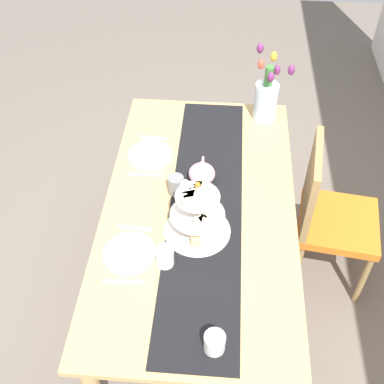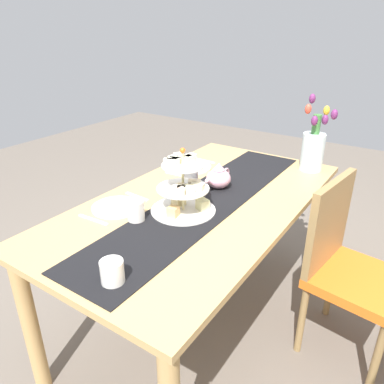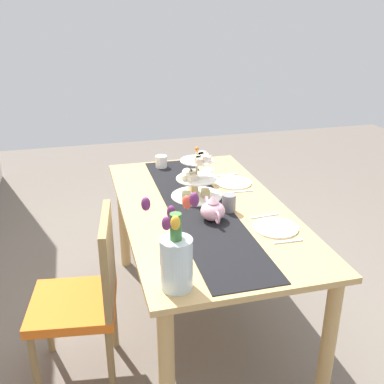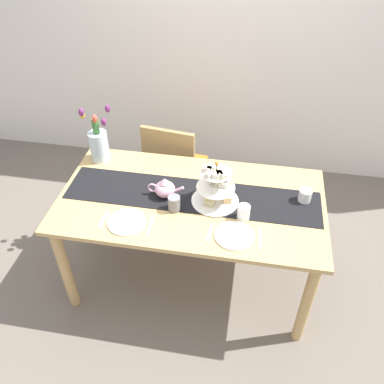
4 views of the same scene
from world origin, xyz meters
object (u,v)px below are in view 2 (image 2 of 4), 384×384
object	(u,v)px
dinner_plate_left	(192,167)
fork_left	(205,161)
knife_right	(93,220)
knife_left	(178,175)
dinner_plate_right	(116,207)
tiered_cake_stand	(183,189)
teapot	(219,178)
chair_left	(347,263)
tulip_vase	(313,147)
cream_jug	(112,272)
mug_white_text	(136,211)
mug_grey	(191,179)
dining_table	(201,219)
fork_right	(137,197)

from	to	relation	value
dinner_plate_left	fork_left	world-z (taller)	dinner_plate_left
fork_left	knife_right	xyz separation A→B (m)	(0.93, 0.00, 0.00)
knife_left	dinner_plate_left	bearing A→B (deg)	180.00
dinner_plate_right	dinner_plate_left	bearing A→B (deg)	180.00
tiered_cake_stand	knife_right	world-z (taller)	tiered_cake_stand
teapot	dinner_plate_right	xyz separation A→B (m)	(0.47, -0.28, -0.05)
chair_left	tulip_vase	xyz separation A→B (m)	(-0.45, -0.36, 0.41)
tiered_cake_stand	knife_right	bearing A→B (deg)	-44.18
teapot	dinner_plate_left	xyz separation A→B (m)	(-0.17, -0.28, -0.05)
fork_left	dinner_plate_right	distance (m)	0.79
tiered_cake_stand	dinner_plate_left	size ratio (longest dim) A/B	1.32
cream_jug	mug_white_text	xyz separation A→B (m)	(-0.37, -0.22, 0.01)
tiered_cake_stand	cream_jug	distance (m)	0.57
knife_left	mug_grey	world-z (taller)	mug_grey
chair_left	dinner_plate_right	bearing A→B (deg)	-59.57
dinner_plate_right	knife_right	world-z (taller)	dinner_plate_right
chair_left	tulip_vase	world-z (taller)	tulip_vase
tiered_cake_stand	mug_white_text	xyz separation A→B (m)	(0.19, -0.12, -0.07)
chair_left	knife_right	xyz separation A→B (m)	(0.71, -0.96, 0.27)
dinner_plate_left	knife_right	xyz separation A→B (m)	(0.79, 0.00, -0.00)
knife_right	mug_grey	size ratio (longest dim) A/B	1.79
teapot	knife_right	world-z (taller)	teapot
fork_left	knife_right	world-z (taller)	same
tiered_cake_stand	dining_table	bearing A→B (deg)	-178.92
chair_left	fork_left	distance (m)	1.02
dinner_plate_right	dining_table	bearing A→B (deg)	136.90
mug_white_text	tiered_cake_stand	bearing A→B (deg)	146.18
knife_left	cream_jug	bearing A→B (deg)	23.04
tulip_vase	knife_right	distance (m)	1.32
fork_left	fork_right	bearing A→B (deg)	0.00
fork_left	knife_right	bearing A→B (deg)	0.00
teapot	fork_right	world-z (taller)	teapot
fork_left	mug_grey	distance (m)	0.44
tiered_cake_stand	mug_grey	xyz separation A→B (m)	(-0.24, -0.12, -0.06)
tulip_vase	dinner_plate_right	size ratio (longest dim) A/B	1.88
chair_left	dinner_plate_right	distance (m)	1.15
dining_table	chair_left	bearing A→B (deg)	111.18
dining_table	tulip_vase	distance (m)	0.82
mug_grey	mug_white_text	xyz separation A→B (m)	(0.42, -0.00, -0.00)
tiered_cake_stand	knife_right	xyz separation A→B (m)	(0.29, -0.28, -0.11)
tiered_cake_stand	tulip_vase	world-z (taller)	tulip_vase
tiered_cake_stand	dinner_plate_left	bearing A→B (deg)	-150.04
tulip_vase	teapot	bearing A→B (deg)	-30.38
knife_left	dinner_plate_right	size ratio (longest dim) A/B	0.74
teapot	fork_right	bearing A→B (deg)	-40.80
fork_left	dining_table	bearing A→B (deg)	30.13
tiered_cake_stand	dinner_plate_right	bearing A→B (deg)	-62.52
cream_jug	knife_left	distance (m)	0.98
dinner_plate_left	mug_grey	xyz separation A→B (m)	(0.26, 0.16, 0.05)
cream_jug	fork_right	world-z (taller)	cream_jug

